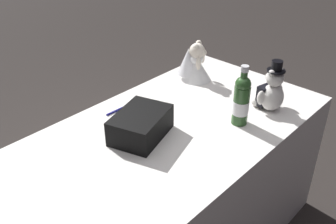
{
  "coord_description": "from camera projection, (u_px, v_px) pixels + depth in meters",
  "views": [
    {
      "loc": [
        1.12,
        1.03,
        1.79
      ],
      "look_at": [
        0.0,
        0.0,
        0.87
      ],
      "focal_mm": 41.47,
      "sensor_mm": 36.0,
      "label": 1
    }
  ],
  "objects": [
    {
      "name": "teddy_bear_groom",
      "position": [
        271.0,
        92.0,
        1.95
      ],
      "size": [
        0.17,
        0.16,
        0.27
      ],
      "color": "silver",
      "rests_on": "reception_table"
    },
    {
      "name": "champagne_bottle",
      "position": [
        241.0,
        100.0,
        1.82
      ],
      "size": [
        0.08,
        0.08,
        0.3
      ],
      "color": "#2B5125",
      "rests_on": "reception_table"
    },
    {
      "name": "signing_pen",
      "position": [
        119.0,
        109.0,
        1.98
      ],
      "size": [
        0.15,
        0.02,
        0.01
      ],
      "color": "navy",
      "rests_on": "reception_table"
    },
    {
      "name": "gift_case_black",
      "position": [
        141.0,
        125.0,
        1.76
      ],
      "size": [
        0.33,
        0.28,
        0.12
      ],
      "color": "black",
      "rests_on": "reception_table"
    },
    {
      "name": "teddy_bear_bride",
      "position": [
        194.0,
        64.0,
        2.25
      ],
      "size": [
        0.2,
        0.22,
        0.23
      ],
      "color": "white",
      "rests_on": "reception_table"
    },
    {
      "name": "reception_table",
      "position": [
        168.0,
        192.0,
        2.03
      ],
      "size": [
        1.68,
        0.88,
        0.77
      ],
      "primitive_type": "cube",
      "color": "white",
      "rests_on": "ground_plane"
    }
  ]
}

